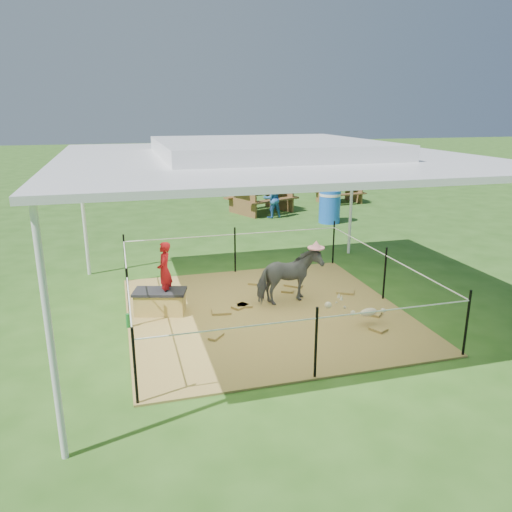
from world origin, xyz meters
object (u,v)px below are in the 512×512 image
object	(u,v)px
woman	(164,265)
foal	(369,311)
straw_bale	(160,303)
picnic_table_near	(261,200)
trash_barrel	(330,207)
picnic_table_far	(339,194)
green_bottle	(128,321)
pony	(289,277)
distant_person	(272,198)

from	to	relation	value
woman	foal	world-z (taller)	woman
straw_bale	picnic_table_near	bearing A→B (deg)	62.79
trash_barrel	picnic_table_near	bearing A→B (deg)	126.65
woman	picnic_table_far	bearing A→B (deg)	156.54
woman	trash_barrel	world-z (taller)	woman
picnic_table_near	picnic_table_far	bearing A→B (deg)	-7.48
green_bottle	foal	bearing A→B (deg)	-14.08
picnic_table_near	picnic_table_far	distance (m)	3.39
picnic_table_near	picnic_table_far	world-z (taller)	picnic_table_near
picnic_table_far	foal	bearing A→B (deg)	-118.68
pony	picnic_table_near	size ratio (longest dim) A/B	0.56
foal	picnic_table_far	bearing A→B (deg)	54.41
straw_bale	picnic_table_near	size ratio (longest dim) A/B	0.40
foal	distant_person	world-z (taller)	distant_person
green_bottle	foal	distance (m)	3.84
pony	picnic_table_near	bearing A→B (deg)	-24.29
green_bottle	picnic_table_far	size ratio (longest dim) A/B	0.14
straw_bale	distant_person	xyz separation A→B (m)	(4.17, 7.00, 0.41)
straw_bale	foal	xyz separation A→B (m)	(3.17, -1.38, 0.06)
straw_bale	distant_person	world-z (taller)	distant_person
green_bottle	distant_person	size ratio (longest dim) A/B	0.18
picnic_table_far	green_bottle	bearing A→B (deg)	-136.82
straw_bale	green_bottle	xyz separation A→B (m)	(-0.55, -0.45, -0.07)
trash_barrel	distant_person	xyz separation A→B (m)	(-1.48, 1.16, 0.12)
foal	straw_bale	bearing A→B (deg)	143.06
foal	trash_barrel	bearing A→B (deg)	57.71
woman	distant_person	distance (m)	8.10
pony	woman	bearing A→B (deg)	74.62
distant_person	foal	bearing A→B (deg)	74.37
straw_bale	green_bottle	distance (m)	0.71
woman	trash_barrel	xyz separation A→B (m)	(5.54, 5.83, -0.38)
green_bottle	picnic_table_near	xyz separation A→B (m)	(4.63, 8.38, 0.28)
straw_bale	picnic_table_near	xyz separation A→B (m)	(4.08, 7.93, 0.22)
straw_bale	picnic_table_far	xyz separation A→B (m)	(7.35, 8.84, 0.13)
woman	green_bottle	xyz separation A→B (m)	(-0.65, -0.45, -0.74)
pony	picnic_table_near	xyz separation A→B (m)	(1.82, 8.08, -0.09)
foal	trash_barrel	world-z (taller)	trash_barrel
woman	distant_person	size ratio (longest dim) A/B	0.79
pony	trash_barrel	distance (m)	6.87
woman	foal	size ratio (longest dim) A/B	1.11
green_bottle	foal	xyz separation A→B (m)	(3.72, -0.93, 0.13)
trash_barrel	picnic_table_near	world-z (taller)	trash_barrel
picnic_table_far	distant_person	bearing A→B (deg)	-156.33
green_bottle	pony	size ratio (longest dim) A/B	0.20
green_bottle	trash_barrel	xyz separation A→B (m)	(6.19, 6.28, 0.36)
straw_bale	pony	bearing A→B (deg)	-3.64
straw_bale	pony	xyz separation A→B (m)	(2.26, -0.14, 0.31)
straw_bale	distant_person	bearing A→B (deg)	59.22
trash_barrel	woman	bearing A→B (deg)	-133.54
woman	pony	xyz separation A→B (m)	(2.16, -0.14, -0.36)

